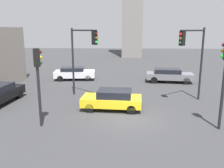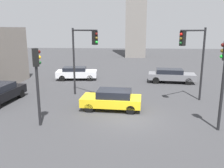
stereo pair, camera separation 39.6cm
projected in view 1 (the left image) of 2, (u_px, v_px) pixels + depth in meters
ground_plane at (130, 119)px, 15.10m from camera, size 109.59×109.59×0.00m
traffic_light_0 at (83, 49)px, 18.81m from camera, size 2.42×2.21×5.61m
traffic_light_1 at (38, 73)px, 13.27m from camera, size 0.49×0.43×4.51m
traffic_light_2 at (193, 50)px, 17.63m from camera, size 2.29×1.84×5.65m
car_0 at (169, 75)px, 25.20m from camera, size 4.95×2.37×1.43m
car_1 at (74, 73)px, 26.42m from camera, size 4.58×2.35×1.40m
car_4 at (112, 99)px, 16.70m from camera, size 4.25×2.15×1.41m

